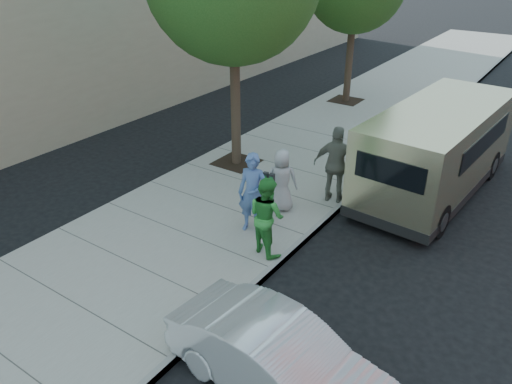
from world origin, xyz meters
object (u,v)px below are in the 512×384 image
parking_meter (269,187)px  van (438,148)px  person_green_shirt (267,216)px  person_gray_shirt (282,180)px  person_striped_polo (337,165)px  person_officer (253,193)px  sedan (281,362)px

parking_meter → van: van is taller
person_green_shirt → person_gray_shirt: person_green_shirt is taller
person_green_shirt → person_gray_shirt: size_ratio=1.10×
van → parking_meter: bearing=-117.7°
van → person_gray_shirt: bearing=-124.4°
person_gray_shirt → person_striped_polo: 1.47m
parking_meter → person_green_shirt: (0.60, -0.99, -0.08)m
van → person_officer: size_ratio=3.46×
van → person_gray_shirt: size_ratio=4.14×
sedan → person_green_shirt: person_green_shirt is taller
person_gray_shirt → sedan: bearing=94.5°
person_officer → sedan: bearing=-64.9°
sedan → person_gray_shirt: size_ratio=2.38×
sedan → person_green_shirt: size_ratio=2.16×
van → sedan: van is taller
van → person_striped_polo: (-1.84, -2.26, -0.11)m
person_striped_polo → person_gray_shirt: bearing=38.9°
sedan → person_green_shirt: bearing=42.2°
parking_meter → person_gray_shirt: (-0.12, 0.76, -0.16)m
sedan → person_officer: (-2.91, 3.47, 0.48)m
van → person_officer: van is taller
parking_meter → person_striped_polo: (0.77, 1.92, 0.05)m
sedan → person_gray_shirt: (-2.89, 4.67, 0.32)m
person_officer → person_striped_polo: size_ratio=0.95×
van → sedan: bearing=-84.6°
sedan → person_striped_polo: bearing=24.4°
person_officer → person_green_shirt: person_officer is taller
person_green_shirt → person_striped_polo: size_ratio=0.87×
sedan → van: bearing=6.6°
person_green_shirt → parking_meter: bearing=-40.5°
parking_meter → person_officer: 0.46m
person_officer → person_gray_shirt: size_ratio=1.20×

